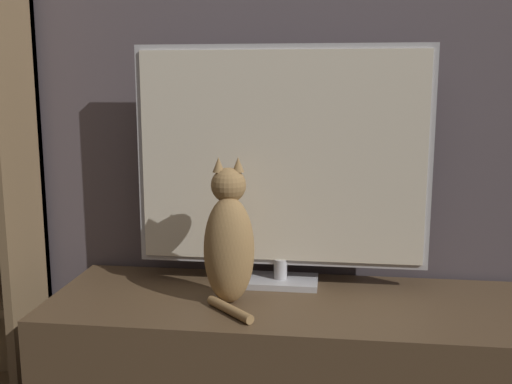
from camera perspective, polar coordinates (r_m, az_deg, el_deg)
name	(u,v)px	position (r m, az deg, el deg)	size (l,w,h in m)	color
wall_back	(301,31)	(2.08, 4.30, 15.08)	(4.80, 0.05, 2.60)	#564C51
tv_stand	(291,371)	(1.97, 3.34, -16.61)	(1.50, 0.54, 0.47)	brown
tv	(281,162)	(1.93, 2.43, 2.88)	(0.95, 0.15, 0.78)	#B7B7BC
cat	(229,242)	(1.81, -2.59, -4.73)	(0.19, 0.27, 0.44)	#997547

